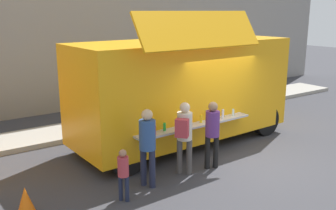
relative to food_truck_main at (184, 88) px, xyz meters
name	(u,v)px	position (x,y,z in m)	size (l,w,h in m)	color
ground_plane	(239,159)	(0.40, -1.82, -1.59)	(60.00, 60.00, 0.00)	#38383D
curb_strip	(16,141)	(-4.00, 2.62, -1.52)	(28.00, 1.60, 0.15)	#9E998E
building_behind	(8,12)	(-3.00, 6.52, 2.07)	(32.00, 2.40, 7.32)	gray
food_truck_main	(184,88)	(0.00, 0.00, 0.00)	(6.36, 2.98, 3.69)	#F7A413
traffic_cone_orange	(26,201)	(-4.82, -1.53, -1.32)	(0.36, 0.36, 0.55)	orange
trash_bin	(225,95)	(3.80, 2.32, -1.08)	(0.60, 0.60, 1.01)	#2C6037
customer_front_ordering	(212,129)	(-0.56, -1.86, -0.61)	(0.33, 0.33, 1.64)	black
customer_mid_with_backpack	(184,131)	(-1.32, -1.76, -0.55)	(0.54, 0.51, 1.71)	#4E4845
customer_rear_waiting	(147,141)	(-2.33, -1.81, -0.56)	(0.35, 0.35, 1.72)	#20243B
child_near_queue	(123,171)	(-3.07, -2.10, -0.94)	(0.22, 0.22, 1.09)	#1C223A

